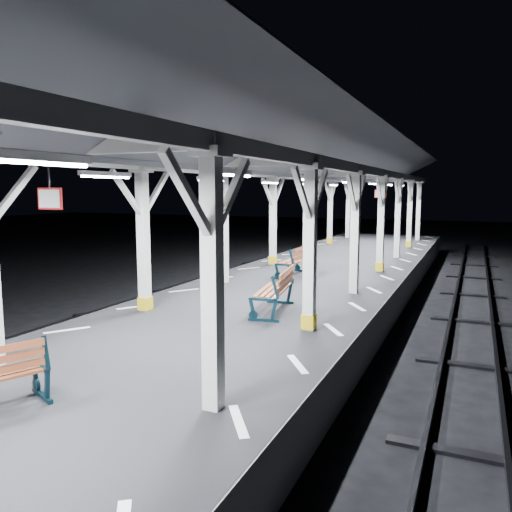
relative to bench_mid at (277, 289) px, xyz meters
The scene contains 8 objects.
ground 3.59m from the bench_mid, 105.58° to the right, with size 120.00×120.00×0.00m, color black.
platform 3.41m from the bench_mid, 105.58° to the right, with size 6.00×50.00×1.00m, color black.
hazard_stripes_left 4.59m from the bench_mid, 136.73° to the right, with size 1.00×48.00×0.01m, color silver.
hazard_stripes_right 3.54m from the bench_mid, 63.23° to the right, with size 1.00×48.00×0.01m, color silver.
track_right 5.38m from the bench_mid, 37.15° to the right, with size 2.20×60.00×0.16m.
canopy 4.45m from the bench_mid, 105.48° to the right, with size 5.40×49.00×4.65m.
bench_mid is the anchor object (origin of this frame).
bench_far 5.05m from the bench_mid, 103.83° to the left, with size 0.75×1.85×0.99m.
Camera 1 is at (4.97, -7.39, 3.79)m, focal length 35.00 mm.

